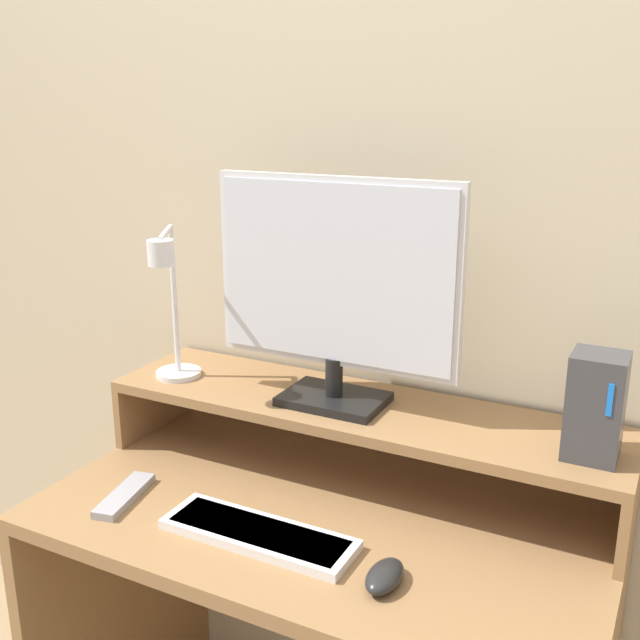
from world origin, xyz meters
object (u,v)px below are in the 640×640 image
object	(u,v)px
monitor	(335,286)
router_dock	(596,406)
desk_lamp	(170,307)
keyboard	(259,534)
remote_control	(124,496)
mouse	(385,576)

from	to	relation	value
monitor	router_dock	world-z (taller)	monitor
desk_lamp	keyboard	distance (m)	0.51
keyboard	remote_control	world-z (taller)	keyboard
router_dock	mouse	xyz separation A→B (m)	(-0.26, -0.29, -0.24)
desk_lamp	remote_control	size ratio (longest dim) A/B	1.97
mouse	remote_control	size ratio (longest dim) A/B	0.57
desk_lamp	keyboard	size ratio (longest dim) A/B	0.95
desk_lamp	remote_control	bearing A→B (deg)	-83.05
desk_lamp	keyboard	xyz separation A→B (m)	(0.33, -0.20, -0.33)
keyboard	router_dock	bearing A→B (deg)	27.70
router_dock	mouse	world-z (taller)	router_dock
monitor	desk_lamp	world-z (taller)	monitor
router_dock	remote_control	xyz separation A→B (m)	(-0.83, -0.27, -0.25)
mouse	remote_control	xyz separation A→B (m)	(-0.56, 0.02, -0.01)
monitor	mouse	size ratio (longest dim) A/B	5.17
monitor	router_dock	size ratio (longest dim) A/B	2.73
monitor	router_dock	bearing A→B (deg)	-1.37
keyboard	mouse	world-z (taller)	mouse
desk_lamp	remote_control	xyz separation A→B (m)	(0.03, -0.21, -0.33)
monitor	remote_control	xyz separation A→B (m)	(-0.32, -0.29, -0.40)
keyboard	remote_control	xyz separation A→B (m)	(-0.31, -0.00, -0.00)
router_dock	mouse	size ratio (longest dim) A/B	1.90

